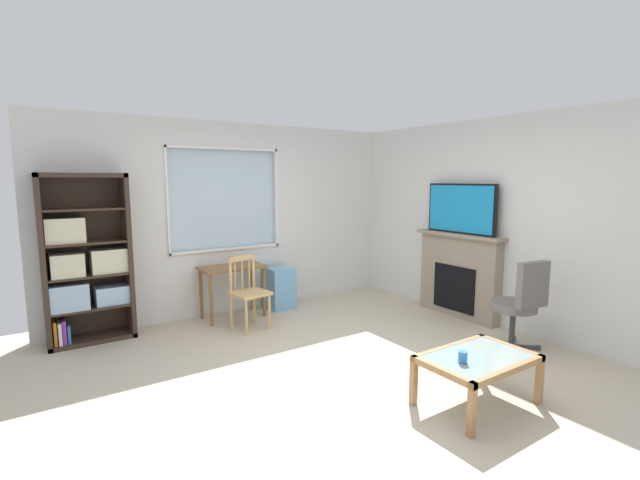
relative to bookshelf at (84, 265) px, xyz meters
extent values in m
cube|color=beige|center=(1.89, -2.22, -0.89)|extent=(5.93, 5.92, 0.02)
cube|color=silver|center=(1.89, 0.24, -0.44)|extent=(4.93, 0.12, 0.87)
cube|color=silver|center=(1.89, 0.24, 1.55)|extent=(4.93, 0.12, 0.34)
cube|color=silver|center=(0.21, 0.24, 0.69)|extent=(1.57, 0.12, 1.39)
cube|color=silver|center=(3.45, 0.24, 0.69)|extent=(1.82, 0.12, 1.39)
cube|color=silver|center=(1.77, 0.25, 0.69)|extent=(1.55, 0.02, 1.39)
cube|color=white|center=(1.77, 0.18, 0.01)|extent=(1.61, 0.06, 0.03)
cube|color=white|center=(1.77, 0.18, 1.37)|extent=(1.61, 0.06, 0.03)
cube|color=white|center=(0.99, 0.18, 0.69)|extent=(0.03, 0.06, 1.39)
cube|color=white|center=(2.54, 0.18, 0.69)|extent=(0.03, 0.06, 1.39)
cube|color=silver|center=(4.42, -2.22, 0.42)|extent=(0.12, 5.12, 2.60)
cube|color=#38281E|center=(-0.39, -0.01, 0.07)|extent=(0.05, 0.38, 1.91)
cube|color=#38281E|center=(0.46, -0.01, 0.07)|extent=(0.05, 0.38, 1.91)
cube|color=#38281E|center=(0.03, -0.01, 1.00)|extent=(0.90, 0.38, 0.05)
cube|color=#38281E|center=(0.03, -0.01, -0.85)|extent=(0.90, 0.38, 0.05)
cube|color=#38281E|center=(0.03, 0.17, 0.07)|extent=(0.90, 0.02, 1.91)
cube|color=#38281E|center=(0.03, -0.01, -0.48)|extent=(0.85, 0.36, 0.02)
cube|color=#38281E|center=(0.03, -0.01, -0.11)|extent=(0.85, 0.36, 0.02)
cube|color=#38281E|center=(0.03, -0.01, 0.26)|extent=(0.85, 0.36, 0.02)
cube|color=#38281E|center=(0.03, -0.01, 0.63)|extent=(0.85, 0.36, 0.02)
cube|color=#9EBCDB|center=(-0.17, -0.02, -0.33)|extent=(0.38, 0.33, 0.29)
cube|color=#9EBCDB|center=(0.26, -0.02, -0.37)|extent=(0.35, 0.27, 0.21)
cube|color=beige|center=(-0.17, -0.02, 0.03)|extent=(0.33, 0.30, 0.26)
cube|color=beige|center=(0.26, -0.02, 0.04)|extent=(0.38, 0.27, 0.27)
cube|color=beige|center=(-0.16, -0.02, 0.41)|extent=(0.38, 0.27, 0.27)
cube|color=orange|center=(-0.34, -0.03, -0.70)|extent=(0.03, 0.27, 0.26)
cube|color=white|center=(-0.29, -0.03, -0.71)|extent=(0.03, 0.30, 0.24)
cube|color=purple|center=(-0.25, -0.03, -0.70)|extent=(0.04, 0.27, 0.26)
cube|color=#286BB2|center=(-0.21, -0.03, -0.73)|extent=(0.03, 0.26, 0.20)
cube|color=brown|center=(1.72, -0.11, -0.19)|extent=(0.84, 0.47, 0.03)
cylinder|color=brown|center=(1.35, -0.30, -0.54)|extent=(0.04, 0.04, 0.67)
cylinder|color=brown|center=(2.09, -0.30, -0.54)|extent=(0.04, 0.04, 0.67)
cylinder|color=brown|center=(1.35, 0.07, -0.54)|extent=(0.04, 0.04, 0.67)
cylinder|color=brown|center=(2.09, 0.07, -0.54)|extent=(0.04, 0.04, 0.67)
cube|color=tan|center=(1.71, -0.66, -0.43)|extent=(0.48, 0.47, 0.04)
cylinder|color=tan|center=(1.57, -0.85, -0.66)|extent=(0.04, 0.04, 0.43)
cylinder|color=tan|center=(1.91, -0.79, -0.66)|extent=(0.04, 0.04, 0.43)
cylinder|color=tan|center=(1.52, -0.53, -0.66)|extent=(0.04, 0.04, 0.43)
cylinder|color=tan|center=(1.85, -0.47, -0.66)|extent=(0.04, 0.04, 0.43)
cylinder|color=tan|center=(1.52, -0.53, -0.20)|extent=(0.04, 0.04, 0.45)
cylinder|color=tan|center=(1.85, -0.47, -0.20)|extent=(0.04, 0.04, 0.45)
cube|color=tan|center=(1.68, -0.50, -0.01)|extent=(0.36, 0.10, 0.06)
cylinder|color=tan|center=(1.58, -0.52, -0.23)|extent=(0.02, 0.02, 0.35)
cylinder|color=tan|center=(1.68, -0.50, -0.23)|extent=(0.02, 0.02, 0.35)
cylinder|color=tan|center=(1.79, -0.49, -0.23)|extent=(0.02, 0.02, 0.35)
cube|color=#72ADDB|center=(2.44, -0.06, -0.58)|extent=(0.35, 0.40, 0.59)
cube|color=gray|center=(4.27, -1.75, -0.33)|extent=(0.18, 1.19, 1.09)
cube|color=black|center=(4.17, -1.75, -0.48)|extent=(0.03, 0.65, 0.60)
cube|color=gray|center=(4.25, -1.75, 0.23)|extent=(0.26, 1.29, 0.04)
cube|color=black|center=(4.25, -1.75, 0.58)|extent=(0.05, 1.05, 0.65)
cube|color=#198CCC|center=(4.22, -1.75, 0.58)|extent=(0.01, 1.00, 0.60)
cylinder|color=slate|center=(3.81, -2.84, -0.40)|extent=(0.48, 0.48, 0.09)
cube|color=slate|center=(3.77, -3.06, -0.12)|extent=(0.41, 0.14, 0.48)
cylinder|color=#38383D|center=(3.81, -2.84, -0.64)|extent=(0.06, 0.06, 0.42)
cube|color=#38383D|center=(3.67, -2.82, -0.85)|extent=(0.28, 0.08, 0.03)
cylinder|color=#38383D|center=(3.53, -2.80, -0.85)|extent=(0.05, 0.05, 0.05)
cube|color=#38383D|center=(3.74, -2.97, -0.85)|extent=(0.16, 0.27, 0.03)
cylinder|color=#38383D|center=(3.68, -3.09, -0.85)|extent=(0.05, 0.05, 0.05)
cube|color=#38383D|center=(3.91, -2.94, -0.85)|extent=(0.22, 0.22, 0.03)
cylinder|color=#38383D|center=(4.01, -3.04, -0.85)|extent=(0.05, 0.05, 0.05)
cube|color=#38383D|center=(3.93, -2.78, -0.85)|extent=(0.27, 0.16, 0.03)
cylinder|color=#38383D|center=(4.05, -2.72, -0.85)|extent=(0.05, 0.05, 0.05)
cube|color=#38383D|center=(3.78, -2.71, -0.85)|extent=(0.08, 0.28, 0.03)
cylinder|color=#38383D|center=(3.76, -2.57, -0.85)|extent=(0.05, 0.05, 0.05)
cube|color=#8C9E99|center=(2.46, -3.39, -0.47)|extent=(0.82, 0.52, 0.02)
cube|color=#A37547|center=(2.46, -3.67, -0.49)|extent=(0.92, 0.05, 0.05)
cube|color=#A37547|center=(2.46, -3.11, -0.49)|extent=(0.92, 0.05, 0.05)
cube|color=#A37547|center=(2.03, -3.39, -0.49)|extent=(0.05, 0.62, 0.05)
cube|color=#A37547|center=(2.90, -3.39, -0.49)|extent=(0.05, 0.62, 0.05)
cube|color=#A37547|center=(2.03, -3.67, -0.70)|extent=(0.05, 0.05, 0.37)
cube|color=#A37547|center=(2.90, -3.67, -0.70)|extent=(0.05, 0.05, 0.37)
cube|color=#A37547|center=(2.03, -3.11, -0.70)|extent=(0.05, 0.05, 0.37)
cube|color=#A37547|center=(2.90, -3.11, -0.70)|extent=(0.05, 0.05, 0.37)
cylinder|color=#337FD6|center=(2.25, -3.41, -0.42)|extent=(0.07, 0.07, 0.09)
camera|label=1|loc=(-0.52, -5.52, 0.96)|focal=24.84mm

